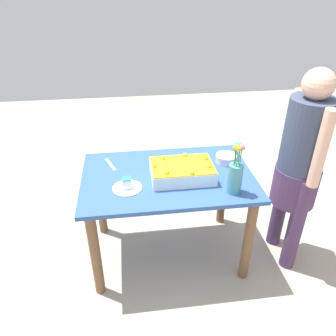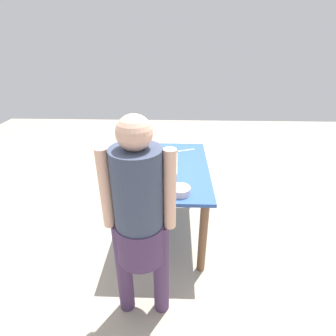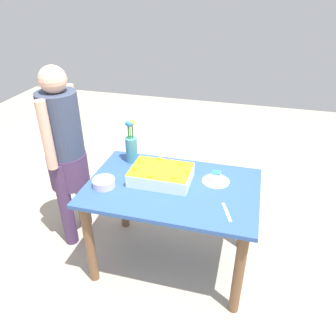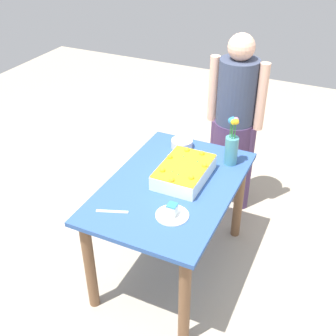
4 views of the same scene
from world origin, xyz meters
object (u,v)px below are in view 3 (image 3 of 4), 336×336
object	(u,v)px
serving_plate_with_slice	(216,179)
fruit_bowl	(104,183)
person_standing	(65,148)
cake_knife	(227,212)
flower_vase	(131,146)
sheet_cake	(161,175)

from	to	relation	value
serving_plate_with_slice	fruit_bowl	distance (m)	0.80
serving_plate_with_slice	person_standing	distance (m)	1.20
fruit_bowl	person_standing	distance (m)	0.52
fruit_bowl	cake_knife	bearing A→B (deg)	-4.77
cake_knife	fruit_bowl	distance (m)	0.87
cake_knife	flower_vase	xyz separation A→B (m)	(-0.80, 0.46, 0.14)
person_standing	cake_knife	bearing A→B (deg)	-14.23
flower_vase	fruit_bowl	size ratio (longest dim) A/B	2.22
flower_vase	fruit_bowl	distance (m)	0.41
cake_knife	flower_vase	bearing A→B (deg)	39.61
cake_knife	fruit_bowl	size ratio (longest dim) A/B	1.21
serving_plate_with_slice	cake_knife	size ratio (longest dim) A/B	1.03
fruit_bowl	person_standing	xyz separation A→B (m)	(-0.44, 0.26, 0.09)
sheet_cake	person_standing	size ratio (longest dim) A/B	0.29
sheet_cake	person_standing	xyz separation A→B (m)	(-0.81, 0.09, 0.06)
cake_knife	fruit_bowl	bearing A→B (deg)	64.87
sheet_cake	cake_knife	xyz separation A→B (m)	(0.50, -0.25, -0.05)
cake_knife	person_standing	bearing A→B (deg)	55.41
person_standing	flower_vase	bearing A→B (deg)	14.70
serving_plate_with_slice	cake_knife	world-z (taller)	serving_plate_with_slice
serving_plate_with_slice	person_standing	world-z (taller)	person_standing
person_standing	sheet_cake	bearing A→B (deg)	-6.01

